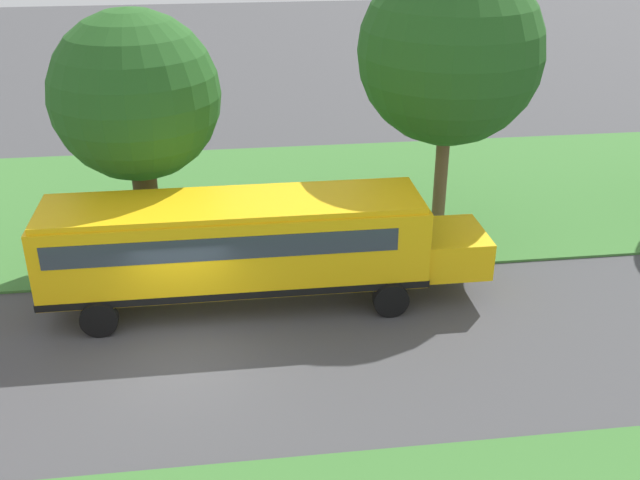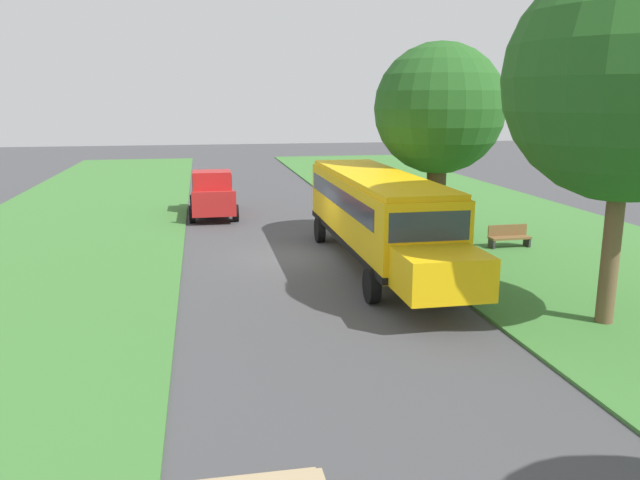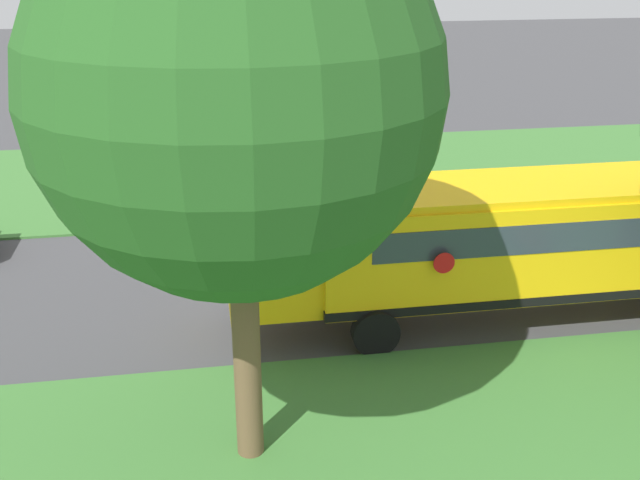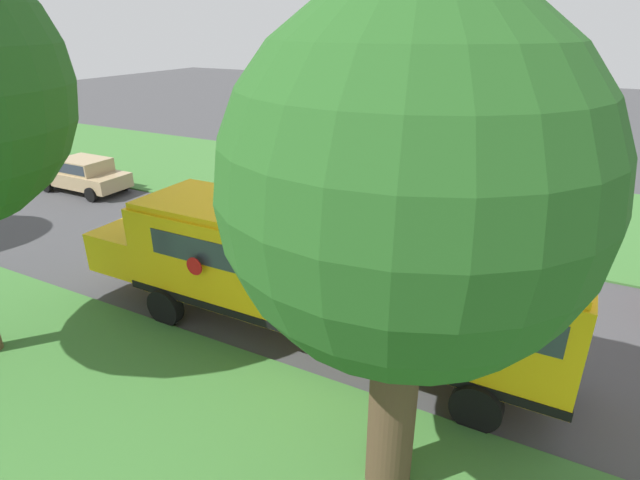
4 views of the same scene
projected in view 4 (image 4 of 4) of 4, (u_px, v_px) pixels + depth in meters
name	position (u px, v px, depth m)	size (l,w,h in m)	color
ground_plane	(421.00, 307.00, 13.82)	(120.00, 120.00, 0.00)	#424244
grass_far_side	(485.00, 208.00, 21.11)	(10.00, 80.00, 0.07)	#3D7533
school_bus	(322.00, 270.00, 11.65)	(2.84, 12.42, 3.16)	yellow
car_tan_nearest	(84.00, 173.00, 22.94)	(2.02, 4.40, 1.56)	tan
oak_tree_beside_bus	(404.00, 190.00, 6.62)	(5.00, 5.00, 7.80)	#4C3826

